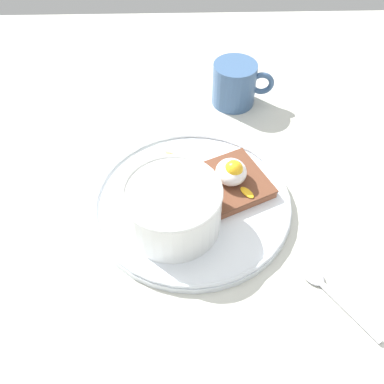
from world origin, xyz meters
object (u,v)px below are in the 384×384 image
object	(u,v)px
banana_slice_back	(142,165)
banana_slice_right	(183,159)
banana_slice_front	(168,171)
banana_slice_left	(159,161)
banana_slice_outer	(185,173)
spoon	(329,291)
poached_egg	(232,172)
oatmeal_bowl	(173,208)
toast_slice	(230,182)
banana_slice_inner	(172,149)
coffee_mug	(235,83)

from	to	relation	value
banana_slice_back	banana_slice_right	world-z (taller)	banana_slice_back
banana_slice_front	banana_slice_left	distance (cm)	2.81
banana_slice_outer	spoon	bearing A→B (deg)	42.07
poached_egg	banana_slice_left	xyz separation A→B (cm)	(-5.40, -10.86, -2.83)
oatmeal_bowl	toast_slice	xyz separation A→B (cm)	(-6.91, 8.52, -2.70)
banana_slice_right	poached_egg	bearing A→B (deg)	51.63
oatmeal_bowl	banana_slice_left	xyz separation A→B (cm)	(-12.20, -2.25, -3.09)
oatmeal_bowl	banana_slice_outer	size ratio (longest dim) A/B	3.58
banana_slice_inner	coffee_mug	xyz separation A→B (cm)	(-14.31, 11.42, 2.49)
oatmeal_bowl	banana_slice_right	distance (cm)	12.81
oatmeal_bowl	spoon	xyz separation A→B (cm)	(10.73, 19.67, -4.14)
banana_slice_outer	spoon	distance (cm)	26.77
banana_slice_front	coffee_mug	bearing A→B (deg)	148.03
toast_slice	banana_slice_right	xyz separation A→B (cm)	(-5.47, -6.98, -0.19)
banana_slice_front	banana_slice_inner	distance (cm)	4.89
banana_slice_right	coffee_mug	size ratio (longest dim) A/B	0.44
banana_slice_inner	oatmeal_bowl	bearing A→B (deg)	0.90
oatmeal_bowl	banana_slice_left	bearing A→B (deg)	-169.55
banana_slice_front	banana_slice_left	xyz separation A→B (cm)	(-2.39, -1.47, -0.10)
banana_slice_outer	banana_slice_right	bearing A→B (deg)	-176.31
toast_slice	oatmeal_bowl	bearing A→B (deg)	-50.97
banana_slice_back	spoon	distance (cm)	32.79
oatmeal_bowl	toast_slice	bearing A→B (deg)	129.03
banana_slice_outer	banana_slice_left	bearing A→B (deg)	-127.52
banana_slice_left	banana_slice_inner	size ratio (longest dim) A/B	1.00
banana_slice_right	spoon	size ratio (longest dim) A/B	0.42
oatmeal_bowl	coffee_mug	bearing A→B (deg)	158.90
banana_slice_inner	banana_slice_back	bearing A→B (deg)	-51.35
toast_slice	banana_slice_right	size ratio (longest dim) A/B	2.83
banana_slice_back	coffee_mug	distance (cm)	24.26
banana_slice_front	spoon	bearing A→B (deg)	44.88
banana_slice_inner	coffee_mug	bearing A→B (deg)	141.42
banana_slice_front	coffee_mug	distance (cm)	22.74
oatmeal_bowl	banana_slice_front	bearing A→B (deg)	-175.45
banana_slice_left	banana_slice_outer	size ratio (longest dim) A/B	0.91
banana_slice_left	banana_slice_outer	distance (cm)	5.06
oatmeal_bowl	poached_egg	bearing A→B (deg)	128.27
banana_slice_front	banana_slice_left	size ratio (longest dim) A/B	1.13
coffee_mug	oatmeal_bowl	bearing A→B (deg)	-21.10
poached_egg	banana_slice_left	distance (cm)	12.45
banana_slice_left	banana_slice_back	size ratio (longest dim) A/B	0.92
poached_egg	banana_slice_outer	world-z (taller)	poached_egg
oatmeal_bowl	coffee_mug	distance (cm)	31.07
coffee_mug	spoon	size ratio (longest dim) A/B	0.97
oatmeal_bowl	banana_slice_back	bearing A→B (deg)	-155.95
banana_slice_inner	coffee_mug	size ratio (longest dim) A/B	0.31
banana_slice_left	oatmeal_bowl	bearing A→B (deg)	10.45
poached_egg	banana_slice_inner	distance (cm)	12.15
banana_slice_front	banana_slice_right	xyz separation A→B (cm)	(-2.58, 2.33, 0.09)
banana_slice_front	coffee_mug	size ratio (longest dim) A/B	0.35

